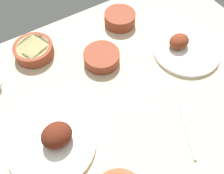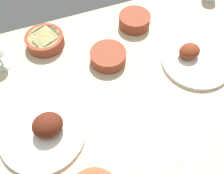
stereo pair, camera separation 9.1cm
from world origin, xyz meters
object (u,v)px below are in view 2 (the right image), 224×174
bowl_potatoes (45,40)px  bowl_onions (135,20)px  plate_center_main (194,59)px  spoon_loose (179,145)px  plate_near_viewer (44,130)px  bowl_cream (108,56)px

bowl_potatoes → bowl_onions: bearing=-4.0°
plate_center_main → spoon_loose: bearing=-128.9°
plate_center_main → bowl_potatoes: bearing=150.0°
plate_near_viewer → spoon_loose: 44.30cm
bowl_cream → spoon_loose: size_ratio=0.77×
bowl_onions → spoon_loose: bearing=-99.4°
plate_center_main → spoon_loose: (-23.23, -28.76, -1.14)cm
plate_center_main → bowl_onions: (-13.79, 28.12, 1.43)cm
spoon_loose → plate_center_main: bearing=-13.0°
plate_near_viewer → bowl_onions: 61.00cm
spoon_loose → bowl_potatoes: bearing=52.8°
plate_center_main → spoon_loose: 36.98cm
plate_near_viewer → bowl_onions: bearing=36.9°
plate_center_main → spoon_loose: plate_center_main is taller
spoon_loose → plate_near_viewer: bearing=88.7°
bowl_potatoes → bowl_onions: (39.65, -2.78, 0.32)cm
plate_near_viewer → bowl_potatoes: size_ratio=1.83×
plate_near_viewer → bowl_onions: size_ratio=2.10×
plate_center_main → bowl_cream: plate_center_main is taller
plate_center_main → bowl_potatoes: plate_center_main is taller
bowl_potatoes → plate_center_main: bearing=-30.0°
plate_near_viewer → plate_center_main: size_ratio=1.05×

